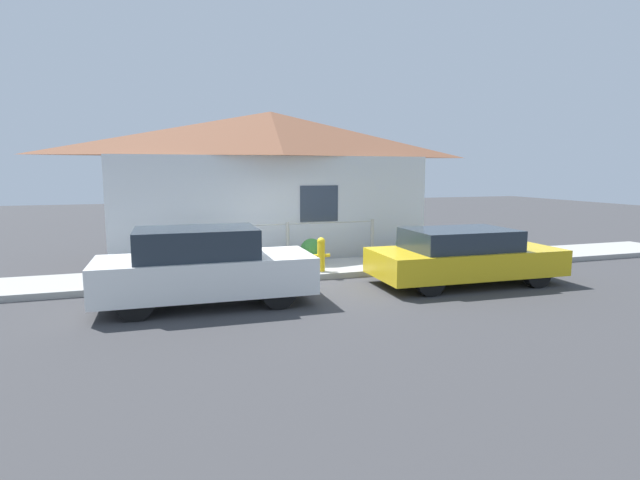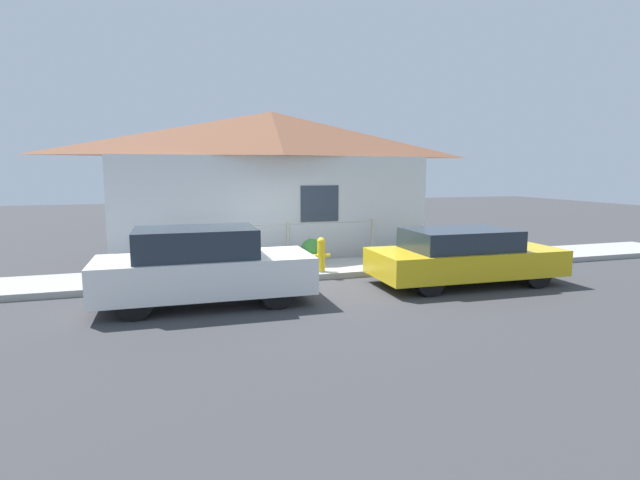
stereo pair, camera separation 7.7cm
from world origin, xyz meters
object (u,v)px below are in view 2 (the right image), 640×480
at_px(car_left, 203,267).
at_px(fire_hydrant, 321,254).
at_px(potted_plant_by_fence, 221,255).
at_px(potted_plant_corner, 404,246).
at_px(car_right, 464,256).
at_px(potted_plant_near_hydrant, 312,250).

height_order(car_left, fire_hydrant, car_left).
xyz_separation_m(potted_plant_by_fence, potted_plant_corner, (4.98, -0.01, -0.01)).
distance_m(car_right, potted_plant_corner, 2.75).
bearing_deg(potted_plant_near_hydrant, potted_plant_by_fence, 176.98).
xyz_separation_m(car_left, potted_plant_near_hydrant, (2.94, 2.63, -0.23)).
xyz_separation_m(car_left, fire_hydrant, (2.88, 1.67, -0.16)).
relative_size(potted_plant_near_hydrant, potted_plant_corner, 1.13).
bearing_deg(car_left, fire_hydrant, 31.11).
bearing_deg(car_left, potted_plant_near_hydrant, 42.80).
bearing_deg(fire_hydrant, potted_plant_near_hydrant, 86.53).
bearing_deg(potted_plant_near_hydrant, potted_plant_corner, 2.43).
relative_size(car_left, potted_plant_corner, 6.91).
height_order(fire_hydrant, potted_plant_corner, fire_hydrant).
height_order(car_left, car_right, car_left).
bearing_deg(potted_plant_corner, car_left, -154.01).
relative_size(car_right, potted_plant_near_hydrant, 6.43).
height_order(car_right, potted_plant_near_hydrant, car_right).
height_order(potted_plant_near_hydrant, potted_plant_corner, potted_plant_near_hydrant).
relative_size(car_left, car_right, 0.95).
distance_m(car_left, potted_plant_corner, 6.26).
bearing_deg(potted_plant_by_fence, potted_plant_corner, -0.07).
bearing_deg(potted_plant_near_hydrant, fire_hydrant, -93.47).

